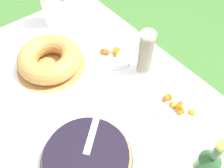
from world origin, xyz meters
TOP-DOWN VIEW (x-y plane):
  - ground_plane at (0.00, 0.00)m, footprint 16.00×16.00m
  - garden_table at (0.00, 0.00)m, footprint 1.53×0.98m
  - tablecloth at (0.00, 0.00)m, footprint 1.54×0.99m
  - berry_tart at (0.21, -0.18)m, footprint 0.36×0.36m
  - serving_knife at (0.23, -0.21)m, footprint 0.26×0.31m
  - bundt_cake at (-0.31, -0.04)m, footprint 0.35×0.35m
  - cup_stack at (0.00, 0.31)m, footprint 0.07×0.07m
  - cider_bottle_green at (0.52, 0.09)m, footprint 0.08×0.08m
  - snack_plate_left at (0.27, 0.27)m, footprint 0.24×0.24m
  - snack_plate_right at (-0.18, 0.26)m, footprint 0.23×0.23m
  - paper_towel_roll at (-0.61, 0.15)m, footprint 0.11×0.11m

SIDE VIEW (x-z plane):
  - ground_plane at x=0.00m, z-range 0.00..0.00m
  - garden_table at x=0.00m, z-range 0.27..0.93m
  - tablecloth at x=0.00m, z-range 0.60..0.70m
  - snack_plate_left at x=0.27m, z-range 0.65..0.71m
  - snack_plate_right at x=-0.18m, z-range 0.65..0.71m
  - berry_tart at x=0.21m, z-range 0.67..0.72m
  - bundt_cake at x=-0.31m, z-range 0.67..0.77m
  - serving_knife at x=0.23m, z-range 0.72..0.74m
  - cider_bottle_green at x=0.52m, z-range 0.63..0.93m
  - cup_stack at x=0.00m, z-range 0.67..0.91m
  - paper_towel_roll at x=-0.61m, z-range 0.67..0.92m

